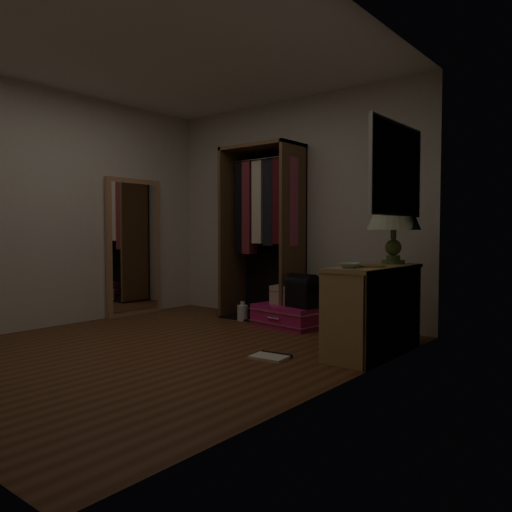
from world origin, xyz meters
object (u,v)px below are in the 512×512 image
open_wardrobe (265,219)px  floor_mirror (134,247)px  train_case (285,295)px  table_lamp (394,215)px  pink_suitcase (291,315)px  black_bag (303,290)px  white_jug (243,312)px  console_bookshelf (375,307)px

open_wardrobe → floor_mirror: (-1.48, -0.77, -0.35)m
train_case → table_lamp: 1.61m
table_lamp → pink_suitcase: bearing=170.8°
black_bag → white_jug: (-0.84, 0.00, -0.33)m
pink_suitcase → train_case: (-0.08, 0.01, 0.22)m
open_wardrobe → black_bag: bearing=-19.0°
console_bookshelf → floor_mirror: 3.27m
floor_mirror → table_lamp: (3.24, 0.40, 0.34)m
open_wardrobe → train_case: bearing=-21.1°
floor_mirror → train_case: size_ratio=5.12×
open_wardrobe → black_bag: 1.07m
floor_mirror → train_case: bearing=17.9°
pink_suitcase → table_lamp: bearing=-2.2°
open_wardrobe → white_jug: bearing=-122.1°
console_bookshelf → train_case: bearing=157.3°
train_case → white_jug: train_case is taller
pink_suitcase → white_jug: (-0.64, -0.07, -0.02)m
train_case → black_bag: bearing=-24.3°
open_wardrobe → floor_mirror: 1.71m
open_wardrobe → table_lamp: bearing=-12.0°
black_bag → white_jug: bearing=-167.2°
train_case → floor_mirror: bearing=-170.5°
black_bag → white_jug: black_bag is taller
open_wardrobe → white_jug: 1.14m
floor_mirror → white_jug: floor_mirror is taller
console_bookshelf → floor_mirror: floor_mirror is taller
console_bookshelf → pink_suitcase: bearing=156.4°
console_bookshelf → train_case: console_bookshelf is taller
console_bookshelf → floor_mirror: bearing=-179.2°
train_case → white_jug: bearing=179.8°
white_jug → train_case: bearing=8.2°
pink_suitcase → table_lamp: 1.67m
pink_suitcase → floor_mirror: bearing=-156.2°
console_bookshelf → open_wardrobe: 2.06m
open_wardrobe → black_bag: open_wardrobe is taller
black_bag → floor_mirror: bearing=-153.5°
open_wardrobe → table_lamp: size_ratio=3.24×
train_case → white_jug: size_ratio=1.51×
train_case → open_wardrobe: bearing=150.5°
pink_suitcase → train_case: train_case is taller
open_wardrobe → pink_suitcase: bearing=-19.1°
console_bookshelf → table_lamp: bearing=89.1°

